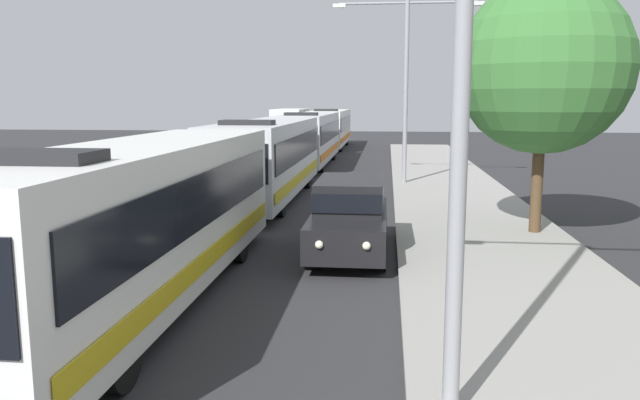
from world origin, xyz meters
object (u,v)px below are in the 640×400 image
object	(u,v)px
white_suv	(350,213)
streetlamp_mid	(406,70)
bus_fourth_in_line	(330,127)
bus_lead	(140,216)
box_truck_oncoming	(289,127)
bus_middle	(310,137)
roadside_tree	(544,67)
bus_second_in_line	(268,156)

from	to	relation	value
white_suv	streetlamp_mid	distance (m)	13.77
bus_fourth_in_line	streetlamp_mid	xyz separation A→B (m)	(5.40, -22.19, 3.48)
bus_lead	streetlamp_mid	world-z (taller)	streetlamp_mid
box_truck_oncoming	bus_fourth_in_line	bearing A→B (deg)	12.08
white_suv	bus_middle	bearing A→B (deg)	99.75
bus_fourth_in_line	roadside_tree	xyz separation A→B (m)	(8.83, -32.69, 3.06)
bus_lead	roadside_tree	world-z (taller)	roadside_tree
white_suv	roadside_tree	size ratio (longest dim) A/B	0.71
streetlamp_mid	roadside_tree	xyz separation A→B (m)	(3.43, -10.51, -0.43)
bus_second_in_line	white_suv	size ratio (longest dim) A/B	2.42
bus_fourth_in_line	bus_lead	bearing A→B (deg)	-90.00
bus_second_in_line	box_truck_oncoming	xyz separation A→B (m)	(-3.30, 26.08, 0.02)
bus_fourth_in_line	box_truck_oncoming	size ratio (longest dim) A/B	1.52
bus_lead	white_suv	xyz separation A→B (m)	(3.70, 4.32, -0.66)
bus_middle	box_truck_oncoming	bearing A→B (deg)	104.28
roadside_tree	bus_second_in_line	bearing A→B (deg)	146.22
bus_second_in_line	streetlamp_mid	world-z (taller)	streetlamp_mid
bus_lead	streetlamp_mid	bearing A→B (deg)	72.70
bus_lead	white_suv	world-z (taller)	bus_lead
bus_middle	white_suv	xyz separation A→B (m)	(3.70, -21.52, -0.66)
white_suv	streetlamp_mid	size ratio (longest dim) A/B	0.61
white_suv	box_truck_oncoming	size ratio (longest dim) A/B	0.61
bus_fourth_in_line	white_suv	world-z (taller)	bus_fourth_in_line
bus_lead	box_truck_oncoming	world-z (taller)	bus_lead
bus_middle	streetlamp_mid	size ratio (longest dim) A/B	1.52
white_suv	bus_second_in_line	bearing A→B (deg)	113.72
bus_middle	box_truck_oncoming	size ratio (longest dim) A/B	1.51
bus_lead	bus_fourth_in_line	bearing A→B (deg)	90.00
bus_lead	bus_middle	distance (m)	25.84
box_truck_oncoming	bus_second_in_line	bearing A→B (deg)	-82.79
bus_fourth_in_line	roadside_tree	world-z (taller)	roadside_tree
bus_lead	roadside_tree	size ratio (longest dim) A/B	1.66
bus_lead	roadside_tree	bearing A→B (deg)	37.74
bus_fourth_in_line	roadside_tree	bearing A→B (deg)	-74.89
bus_middle	bus_lead	bearing A→B (deg)	-90.00
bus_lead	bus_second_in_line	size ratio (longest dim) A/B	0.97
bus_second_in_line	bus_fourth_in_line	xyz separation A→B (m)	(0.00, 26.79, 0.00)
bus_fourth_in_line	roadside_tree	distance (m)	34.00
bus_lead	bus_fourth_in_line	xyz separation A→B (m)	(0.00, 39.52, 0.00)
bus_second_in_line	roadside_tree	xyz separation A→B (m)	(8.83, -5.90, 3.06)
bus_fourth_in_line	streetlamp_mid	distance (m)	23.10
box_truck_oncoming	streetlamp_mid	bearing A→B (deg)	-67.95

